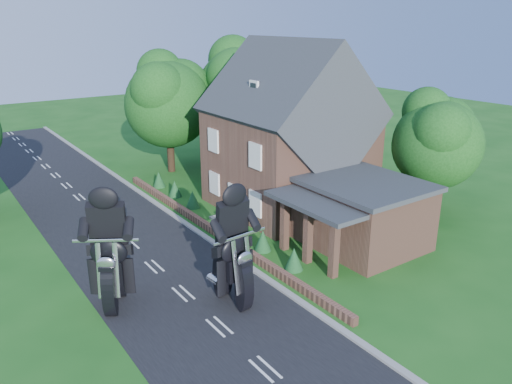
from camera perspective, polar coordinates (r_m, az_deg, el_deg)
ground at (r=22.12m, az=-8.31°, el=-11.42°), size 120.00×120.00×0.00m
road at (r=22.12m, az=-8.32°, el=-11.40°), size 7.00×80.00×0.02m
kerb at (r=23.70m, az=-0.36°, el=-8.83°), size 0.30×80.00×0.12m
garden_wall at (r=27.78m, az=-5.14°, el=-4.22°), size 0.30×22.00×0.40m
house at (r=30.62m, az=3.79°, el=6.19°), size 9.54×8.64×10.24m
annex at (r=26.20m, az=11.92°, el=-2.35°), size 7.05×5.94×3.44m
tree_annex_side at (r=31.41m, az=20.30°, el=6.03°), size 5.64×5.20×7.48m
tree_house_right at (r=36.38m, az=8.91°, el=9.42°), size 6.51×6.00×8.40m
tree_behind_house at (r=40.51m, az=-1.13°, el=12.10°), size 7.81×7.20×10.08m
tree_behind_left at (r=38.46m, az=-9.56°, el=10.73°), size 6.94×6.40×9.16m
shrub_a at (r=23.65m, az=4.35°, el=-7.61°), size 0.90×0.90×1.10m
shrub_b at (r=25.43m, az=0.78°, el=-5.56°), size 0.90×0.90×1.10m
shrub_c at (r=27.33m, az=-2.29°, el=-3.76°), size 0.90×0.90×1.10m
shrub_d at (r=31.37m, az=-7.25°, el=-0.83°), size 0.90×0.90×1.10m
shrub_e at (r=33.49m, az=-9.27°, el=0.37°), size 0.90×0.90×1.10m
shrub_f at (r=35.66m, az=-11.04°, el=1.42°), size 0.90×0.90×1.10m
motorcycle_lead at (r=20.88m, az=-2.62°, el=-10.71°), size 0.56×1.72×1.58m
motorcycle_follow at (r=21.44m, az=-15.90°, el=-10.65°), size 1.26×1.65×1.57m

